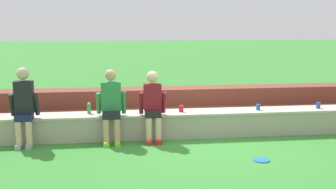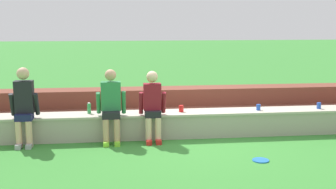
% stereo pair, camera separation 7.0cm
% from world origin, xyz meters
% --- Properties ---
extents(ground_plane, '(80.00, 80.00, 0.00)m').
position_xyz_m(ground_plane, '(0.00, 0.00, 0.00)').
color(ground_plane, '#388433').
extents(stone_seating_wall, '(8.21, 0.57, 0.48)m').
position_xyz_m(stone_seating_wall, '(0.00, 0.26, 0.26)').
color(stone_seating_wall, '#A8A08E').
rests_on(stone_seating_wall, ground).
extents(brick_bleachers, '(9.19, 1.17, 0.75)m').
position_xyz_m(brick_bleachers, '(0.00, 1.35, 0.31)').
color(brick_bleachers, brown).
rests_on(brick_bleachers, ground).
extents(person_far_left, '(0.50, 0.46, 1.41)m').
position_xyz_m(person_far_left, '(-3.11, -0.02, 0.75)').
color(person_far_left, '#DBAD89').
rests_on(person_far_left, ground).
extents(person_left_of_center, '(0.54, 0.52, 1.35)m').
position_xyz_m(person_left_of_center, '(-1.56, -0.00, 0.72)').
color(person_left_of_center, tan).
rests_on(person_left_of_center, ground).
extents(person_center, '(0.50, 0.47, 1.31)m').
position_xyz_m(person_center, '(-0.80, -0.03, 0.70)').
color(person_center, beige).
rests_on(person_center, ground).
extents(water_bottle_near_left, '(0.07, 0.07, 0.21)m').
position_xyz_m(water_bottle_near_left, '(-1.99, 0.32, 0.58)').
color(water_bottle_near_left, green).
rests_on(water_bottle_near_left, stone_seating_wall).
extents(plastic_cup_middle, '(0.09, 0.09, 0.13)m').
position_xyz_m(plastic_cup_middle, '(-0.22, 0.25, 0.55)').
color(plastic_cup_middle, red).
rests_on(plastic_cup_middle, stone_seating_wall).
extents(plastic_cup_left_end, '(0.08, 0.08, 0.12)m').
position_xyz_m(plastic_cup_left_end, '(2.57, 0.23, 0.54)').
color(plastic_cup_left_end, blue).
rests_on(plastic_cup_left_end, stone_seating_wall).
extents(plastic_cup_right_end, '(0.08, 0.08, 0.12)m').
position_xyz_m(plastic_cup_right_end, '(1.31, 0.23, 0.54)').
color(plastic_cup_right_end, blue).
rests_on(plastic_cup_right_end, stone_seating_wall).
extents(frisbee, '(0.27, 0.27, 0.02)m').
position_xyz_m(frisbee, '(0.83, -1.37, 0.01)').
color(frisbee, blue).
rests_on(frisbee, ground).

